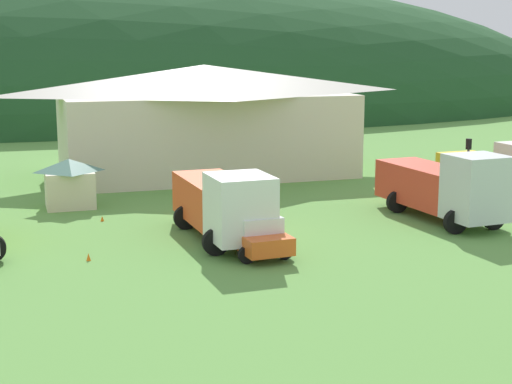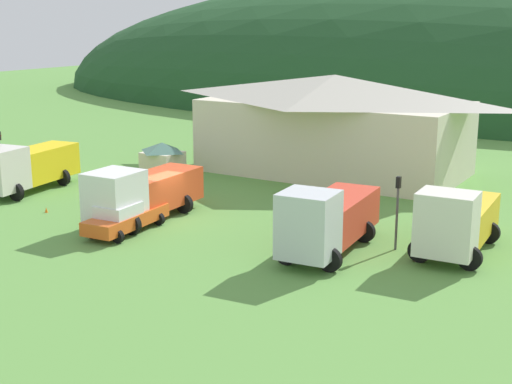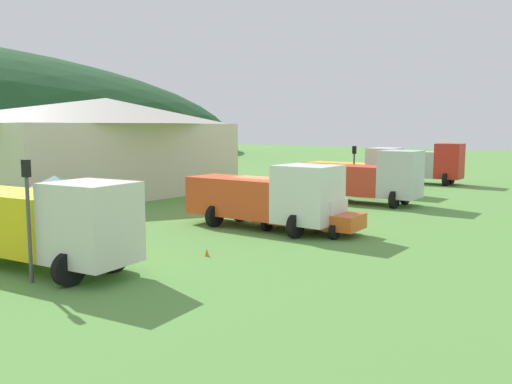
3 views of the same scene
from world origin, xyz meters
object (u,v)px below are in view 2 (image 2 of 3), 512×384
object	(u,v)px
play_shed_cream	(163,160)
traffic_cone_mid_row	(46,212)
heavy_rig_white	(141,192)
traffic_light_east	(397,205)
service_pickup_orange	(125,217)
flatbed_truck_yellow	(26,166)
depot_building	(334,123)
tow_truck_silver	(327,219)
heavy_rig_striped	(456,220)
traffic_cone_near_pickup	(141,191)
traffic_light_west	(0,155)

from	to	relation	value
play_shed_cream	traffic_cone_mid_row	bearing A→B (deg)	-90.80
heavy_rig_white	traffic_light_east	size ratio (longest dim) A/B	2.21
service_pickup_orange	play_shed_cream	bearing A→B (deg)	-154.57
flatbed_truck_yellow	service_pickup_orange	bearing A→B (deg)	64.63
depot_building	flatbed_truck_yellow	size ratio (longest dim) A/B	2.50
tow_truck_silver	heavy_rig_striped	xyz separation A→B (m)	(5.24, 3.21, -0.08)
depot_building	traffic_cone_near_pickup	xyz separation A→B (m)	(-8.08, -11.84, -3.64)
heavy_rig_white	service_pickup_orange	distance (m)	2.27
flatbed_truck_yellow	traffic_light_west	xyz separation A→B (m)	(-1.20, -0.95, 0.73)
heavy_rig_striped	traffic_light_east	size ratio (longest dim) A/B	2.02
service_pickup_orange	traffic_light_west	bearing A→B (deg)	-105.82
heavy_rig_white	traffic_light_east	xyz separation A→B (m)	(13.73, 2.65, 0.59)
traffic_light_west	play_shed_cream	bearing A→B (deg)	54.02
play_shed_cream	traffic_light_east	world-z (taller)	traffic_light_east
service_pickup_orange	traffic_light_west	size ratio (longest dim) A/B	1.36
traffic_cone_mid_row	traffic_cone_near_pickup	bearing A→B (deg)	78.91
heavy_rig_striped	traffic_cone_near_pickup	distance (m)	21.10
heavy_rig_striped	service_pickup_orange	xyz separation A→B (m)	(-15.78, -5.62, -0.81)
flatbed_truck_yellow	tow_truck_silver	bearing A→B (deg)	78.89
heavy_rig_white	traffic_light_east	world-z (taller)	traffic_light_east
play_shed_cream	heavy_rig_white	bearing A→B (deg)	-57.56
heavy_rig_white	traffic_cone_mid_row	distance (m)	6.36
service_pickup_orange	traffic_cone_mid_row	size ratio (longest dim) A/B	8.72
depot_building	heavy_rig_white	size ratio (longest dim) A/B	2.43
flatbed_truck_yellow	traffic_light_east	xyz separation A→B (m)	(24.59, 1.15, 0.55)
heavy_rig_white	tow_truck_silver	distance (m)	11.11
heavy_rig_white	service_pickup_orange	xyz separation A→B (m)	(0.57, -2.03, -0.84)
heavy_rig_white	tow_truck_silver	world-z (taller)	tow_truck_silver
traffic_light_east	traffic_cone_mid_row	distance (m)	20.24
service_pickup_orange	traffic_cone_near_pickup	world-z (taller)	service_pickup_orange
service_pickup_orange	traffic_light_east	size ratio (longest dim) A/B	1.48
flatbed_truck_yellow	tow_truck_silver	distance (m)	21.99
play_shed_cream	traffic_cone_near_pickup	world-z (taller)	play_shed_cream
traffic_light_east	traffic_cone_near_pickup	size ratio (longest dim) A/B	7.14
play_shed_cream	traffic_cone_mid_row	world-z (taller)	play_shed_cream
heavy_rig_white	traffic_light_west	world-z (taller)	traffic_light_west
flatbed_truck_yellow	traffic_cone_mid_row	xyz separation A→B (m)	(4.90, -2.94, -1.71)
tow_truck_silver	service_pickup_orange	distance (m)	10.85
tow_truck_silver	traffic_light_west	world-z (taller)	traffic_light_west
flatbed_truck_yellow	heavy_rig_striped	distance (m)	27.28
depot_building	traffic_cone_near_pickup	world-z (taller)	depot_building
service_pickup_orange	traffic_cone_mid_row	distance (m)	6.61
service_pickup_orange	traffic_cone_mid_row	world-z (taller)	service_pickup_orange
play_shed_cream	traffic_cone_mid_row	size ratio (longest dim) A/B	4.31
service_pickup_orange	traffic_cone_near_pickup	size ratio (longest dim) A/B	10.57
flatbed_truck_yellow	heavy_rig_white	xyz separation A→B (m)	(10.86, -1.50, -0.04)
traffic_cone_mid_row	service_pickup_orange	bearing A→B (deg)	-5.14
depot_building	play_shed_cream	size ratio (longest dim) A/B	7.33
heavy_rig_striped	heavy_rig_white	bearing A→B (deg)	-80.71
play_shed_cream	service_pickup_orange	bearing A→B (deg)	-60.28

